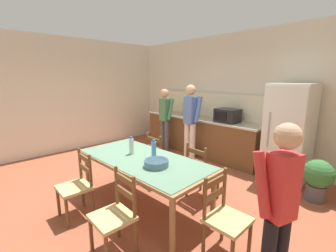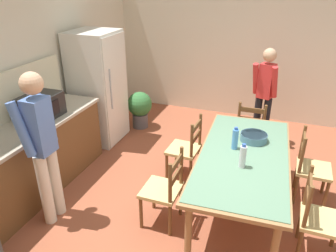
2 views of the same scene
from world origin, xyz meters
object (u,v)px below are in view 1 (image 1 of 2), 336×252
microwave (227,115)px  chair_side_near_left (77,186)px  serving_bowl (156,163)px  chair_side_near_right (115,215)px  dining_table (143,163)px  bottle_off_centre (154,149)px  person_by_table (279,205)px  chair_side_far_right (201,172)px  person_at_counter (190,119)px  paper_bag (188,109)px  refrigerator (288,133)px  chair_head_end (225,218)px  person_at_sink (165,117)px  potted_plant (318,177)px  chair_side_far_left (160,158)px  bottle_near_centre (131,146)px

microwave → chair_side_near_left: size_ratio=0.55×
serving_bowl → chair_side_near_right: chair_side_near_right is taller
microwave → dining_table: 2.56m
bottle_off_centre → person_by_table: (1.80, -0.16, -0.01)m
chair_side_far_right → person_at_counter: person_at_counter is taller
paper_bag → chair_side_near_right: bearing=-59.6°
dining_table → chair_side_near_left: size_ratio=2.37×
microwave → chair_side_near_left: 3.39m
chair_side_near_left → dining_table: bearing=62.9°
chair_side_near_right → person_by_table: person_by_table is taller
refrigerator → bottle_off_centre: (-0.97, -2.37, -0.01)m
refrigerator → chair_side_far_right: (-0.64, -1.70, -0.46)m
paper_bag → serving_bowl: 3.14m
person_at_counter → chair_side_far_right: bearing=-132.6°
chair_head_end → chair_side_near_right: size_ratio=1.00×
paper_bag → serving_bowl: size_ratio=1.12×
serving_bowl → chair_side_near_right: 0.81m
person_at_sink → person_by_table: person_at_sink is taller
paper_bag → person_at_sink: 0.64m
microwave → chair_side_near_right: bearing=-77.2°
chair_side_near_left → person_at_sink: (-1.33, 2.83, 0.47)m
refrigerator → chair_side_near_right: size_ratio=1.98×
person_by_table → person_at_counter: bearing=-19.0°
person_by_table → potted_plant: (-0.19, 2.11, -0.49)m
serving_bowl → chair_side_far_right: size_ratio=0.35×
dining_table → chair_side_near_right: (0.51, -0.76, -0.25)m
bottle_off_centre → refrigerator: bearing=67.8°
microwave → bottle_off_centre: (0.33, -2.39, -0.19)m
refrigerator → chair_head_end: size_ratio=1.98×
paper_bag → chair_side_far_right: 2.59m
bottle_off_centre → chair_side_near_left: bearing=-119.8°
paper_bag → bottle_off_centre: 2.83m
bottle_off_centre → chair_side_far_left: 0.99m
refrigerator → microwave: bearing=179.2°
dining_table → chair_side_near_left: 0.95m
chair_side_far_left → person_by_table: 2.58m
serving_bowl → chair_side_far_left: 1.26m
bottle_near_centre → person_at_sink: bearing=126.4°
person_at_counter → person_by_table: (2.77, -2.04, -0.10)m
bottle_off_centre → chair_side_far_right: bottle_off_centre is taller
paper_bag → chair_side_near_right: paper_bag is taller
dining_table → serving_bowl: (0.37, -0.06, 0.12)m
paper_bag → person_at_counter: bearing=-43.7°
bottle_near_centre → chair_head_end: bottle_near_centre is taller
person_at_sink → person_at_counter: bearing=-91.2°
refrigerator → chair_side_far_right: bearing=-110.6°
person_at_counter → chair_side_far_left: bearing=-164.1°
refrigerator → chair_head_end: bearing=-83.5°
refrigerator → serving_bowl: 2.65m
serving_bowl → person_by_table: (1.53, 0.02, 0.07)m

